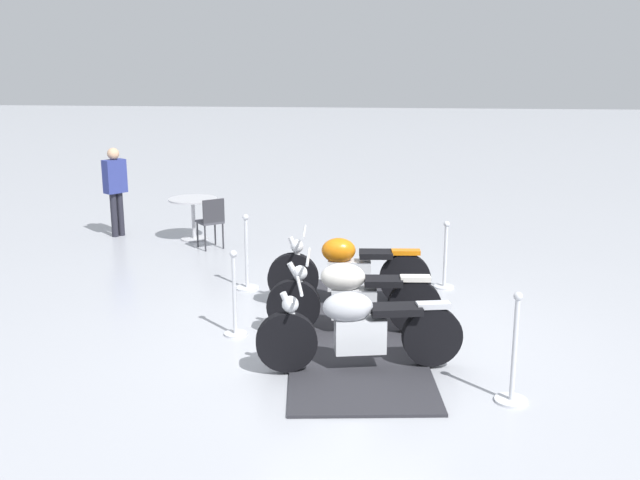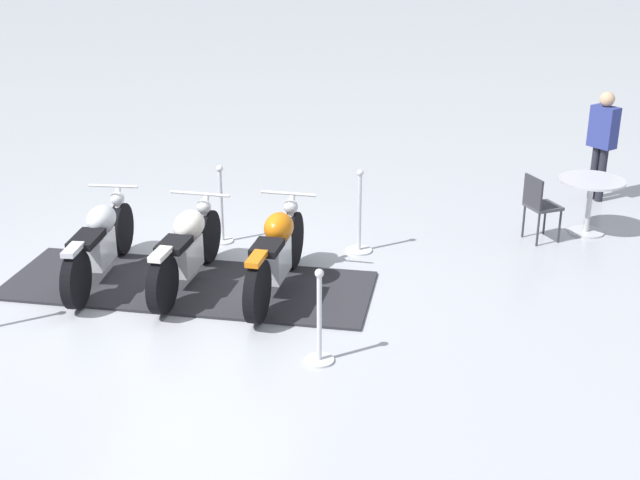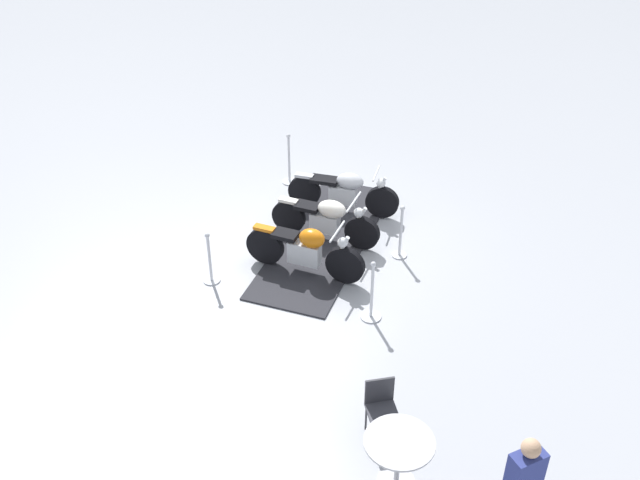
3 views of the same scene
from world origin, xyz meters
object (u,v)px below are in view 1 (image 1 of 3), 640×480
stanchion_left_rear (513,367)px  cafe_chair_near_table (211,219)px  cafe_table (193,208)px  stanchion_right_mid (235,304)px  motorcycle_copper (347,269)px  stanchion_left_front (445,265)px  motorcycle_cream (351,295)px  bystander_person (115,184)px  motorcycle_chrome (357,327)px  stanchion_right_front (247,266)px

stanchion_left_rear → cafe_chair_near_table: size_ratio=1.26×
cafe_table → stanchion_right_mid: bearing=20.8°
motorcycle_copper → stanchion_right_mid: bearing=39.5°
stanchion_left_front → cafe_table: 5.12m
motorcycle_copper → motorcycle_cream: (1.08, 0.12, -0.01)m
stanchion_right_mid → cafe_chair_near_table: size_ratio=1.18×
stanchion_right_mid → bystander_person: (-4.80, -3.29, 0.61)m
motorcycle_chrome → cafe_table: size_ratio=2.50×
motorcycle_cream → stanchion_right_front: size_ratio=1.91×
cafe_chair_near_table → cafe_table: bearing=0.0°
cafe_chair_near_table → motorcycle_cream: bearing=177.1°
cafe_table → bystander_person: 1.56m
stanchion_right_front → motorcycle_copper: bearing=68.3°
stanchion_right_front → cafe_chair_near_table: stanchion_right_front is taller
stanchion_right_front → stanchion_left_rear: size_ratio=0.98×
stanchion_right_mid → stanchion_left_rear: (1.50, 3.11, -0.02)m
motorcycle_cream → motorcycle_chrome: size_ratio=0.96×
stanchion_left_rear → bystander_person: bearing=-134.6°
cafe_chair_near_table → stanchion_right_front: bearing=168.2°
motorcycle_chrome → stanchion_left_front: stanchion_left_front is taller
stanchion_left_front → stanchion_left_rear: bearing=6.7°
stanchion_left_front → bystander_person: 6.55m
stanchion_left_front → cafe_table: size_ratio=1.13×
stanchion_right_mid → cafe_table: size_ratio=1.21×
motorcycle_chrome → bystander_person: bystander_person is taller
stanchion_left_rear → motorcycle_copper: bearing=-146.4°
motorcycle_chrome → stanchion_right_front: stanchion_right_front is taller
stanchion_right_front → stanchion_left_rear: stanchion_left_rear is taller
stanchion_right_mid → stanchion_left_front: (-2.18, 2.67, -0.05)m
bystander_person → stanchion_right_front: bearing=-6.2°
stanchion_right_front → stanchion_left_rear: (3.34, 3.33, 0.03)m
motorcycle_copper → cafe_chair_near_table: 3.80m
motorcycle_chrome → stanchion_right_mid: size_ratio=2.07×
stanchion_right_front → stanchion_left_rear: bearing=44.9°
motorcycle_copper → motorcycle_chrome: (2.15, 0.25, -0.01)m
stanchion_left_rear → cafe_chair_near_table: (-5.54, -4.39, 0.16)m
motorcycle_chrome → cafe_table: 6.52m
stanchion_right_front → cafe_table: bearing=-151.2°
stanchion_right_mid → stanchion_right_front: bearing=-173.3°
cafe_chair_near_table → motorcycle_copper: bearing=-175.1°
motorcycle_copper → stanchion_right_mid: stanchion_right_mid is taller
motorcycle_chrome → bystander_person: size_ratio=1.33×
motorcycle_copper → stanchion_left_front: 1.68m
stanchion_right_mid → bystander_person: bystander_person is taller
motorcycle_cream → motorcycle_chrome: 1.09m
cafe_table → bystander_person: (-0.11, -1.50, 0.41)m
motorcycle_copper → stanchion_left_front: (-0.94, 1.39, -0.17)m
motorcycle_chrome → cafe_chair_near_table: motorcycle_chrome is taller
motorcycle_copper → stanchion_left_rear: 3.30m
cafe_table → cafe_chair_near_table: 0.82m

